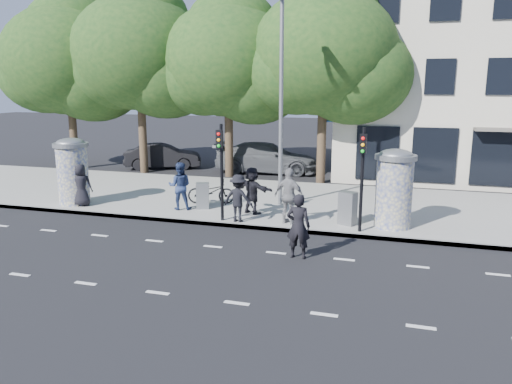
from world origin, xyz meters
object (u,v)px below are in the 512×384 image
(ped_f, at_px, (252,190))
(car_mid, at_px, (163,156))
(ad_column_left, at_px, (72,170))
(traffic_pole_far, at_px, (362,169))
(man_road, at_px, (298,226))
(ped_c, at_px, (180,186))
(cabinet_right, at_px, (348,208))
(street_lamp, at_px, (281,86))
(car_right, at_px, (267,158))
(cabinet_left, at_px, (203,196))
(traffic_pole_near, at_px, (221,162))
(ped_d, at_px, (238,198))
(bicycle, at_px, (211,191))
(ped_e, at_px, (289,196))
(ad_column_right, at_px, (394,187))
(ped_a, at_px, (81,185))

(ped_f, relative_size, car_mid, 0.40)
(ad_column_left, relative_size, traffic_pole_far, 0.78)
(man_road, bearing_deg, ped_c, -34.23)
(cabinet_right, bearing_deg, street_lamp, 167.66)
(car_right, bearing_deg, cabinet_right, -156.23)
(ad_column_left, xyz_separation_m, street_lamp, (8.00, 2.13, 3.26))
(cabinet_right, height_order, car_right, car_right)
(street_lamp, relative_size, cabinet_left, 7.89)
(traffic_pole_near, relative_size, ped_d, 2.03)
(ped_f, relative_size, man_road, 0.93)
(traffic_pole_far, relative_size, car_mid, 0.77)
(ad_column_left, bearing_deg, ped_c, 4.69)
(bicycle, bearing_deg, cabinet_left, 165.29)
(ped_d, distance_m, ped_e, 1.79)
(ped_c, bearing_deg, ped_f, 167.36)
(ped_d, distance_m, ped_f, 1.21)
(street_lamp, xyz_separation_m, ped_c, (-3.50, -1.76, -3.73))
(ad_column_right, relative_size, ped_a, 1.58)
(ped_c, bearing_deg, ped_d, 143.01)
(ped_a, height_order, ped_e, ped_e)
(traffic_pole_near, bearing_deg, ad_column_left, 173.89)
(traffic_pole_far, distance_m, ped_a, 10.94)
(man_road, distance_m, car_right, 14.00)
(traffic_pole_far, bearing_deg, traffic_pole_near, 180.00)
(car_mid, bearing_deg, street_lamp, -151.91)
(ped_c, height_order, ped_e, ped_e)
(ped_f, bearing_deg, street_lamp, -90.98)
(ped_a, bearing_deg, ped_e, 157.74)
(car_mid, bearing_deg, ped_e, -157.39)
(ped_e, distance_m, car_right, 10.96)
(ad_column_left, height_order, ad_column_right, same)
(traffic_pole_near, relative_size, ped_e, 1.75)
(street_lamp, xyz_separation_m, ped_f, (-0.67, -1.58, -3.77))
(ad_column_right, distance_m, traffic_pole_far, 1.52)
(ped_f, distance_m, car_mid, 12.18)
(ad_column_right, height_order, cabinet_left, ad_column_right)
(ad_column_right, height_order, ped_e, ad_column_right)
(traffic_pole_far, bearing_deg, ped_f, 162.80)
(traffic_pole_far, height_order, car_mid, traffic_pole_far)
(ped_d, bearing_deg, traffic_pole_far, -174.60)
(cabinet_left, bearing_deg, traffic_pole_far, -33.31)
(street_lamp, bearing_deg, traffic_pole_near, -116.23)
(street_lamp, distance_m, ped_c, 5.41)
(ad_column_right, bearing_deg, ped_a, -177.80)
(ped_f, relative_size, cabinet_right, 1.52)
(street_lamp, bearing_deg, ped_c, -153.26)
(man_road, bearing_deg, car_right, -70.86)
(ad_column_right, bearing_deg, ped_d, -170.72)
(ped_a, height_order, cabinet_left, ped_a)
(ped_a, distance_m, ped_e, 8.43)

